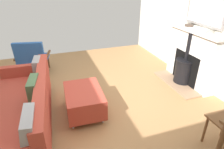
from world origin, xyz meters
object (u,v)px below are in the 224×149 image
(fireplace, at_px, (190,60))
(mantel_bowl_far, at_px, (210,32))
(sofa, at_px, (24,109))
(mantel_bowl_near, at_px, (189,25))
(ottoman, at_px, (84,100))
(armchair_accent, at_px, (32,57))

(fireplace, height_order, mantel_bowl_far, mantel_bowl_far)
(mantel_bowl_far, height_order, sofa, mantel_bowl_far)
(mantel_bowl_near, distance_m, ottoman, 2.53)
(mantel_bowl_far, bearing_deg, ottoman, 0.74)
(mantel_bowl_near, xyz_separation_m, mantel_bowl_far, (0.00, 0.57, -0.00))
(fireplace, xyz_separation_m, sofa, (3.12, 0.42, -0.16))
(mantel_bowl_near, xyz_separation_m, ottoman, (2.29, 0.60, -0.89))
(fireplace, distance_m, mantel_bowl_near, 0.70)
(mantel_bowl_near, relative_size, ottoman, 0.20)
(armchair_accent, bearing_deg, fireplace, 155.13)
(ottoman, bearing_deg, armchair_accent, -65.63)
(mantel_bowl_near, relative_size, mantel_bowl_far, 1.18)
(mantel_bowl_near, distance_m, armchair_accent, 3.37)
(mantel_bowl_far, distance_m, sofa, 3.26)
(mantel_bowl_far, bearing_deg, fireplace, -82.67)
(mantel_bowl_near, height_order, sofa, mantel_bowl_near)
(fireplace, bearing_deg, sofa, 7.74)
(sofa, bearing_deg, mantel_bowl_far, -177.89)
(armchair_accent, bearing_deg, mantel_bowl_near, 159.53)
(mantel_bowl_far, bearing_deg, mantel_bowl_near, -90.00)
(sofa, height_order, armchair_accent, sofa)
(mantel_bowl_near, height_order, ottoman, mantel_bowl_near)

